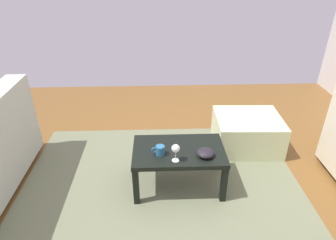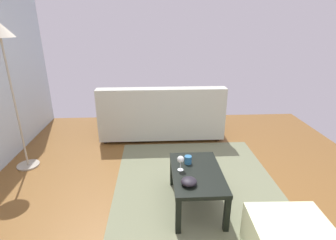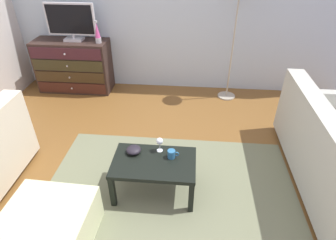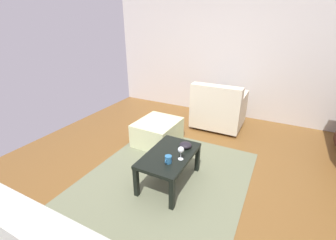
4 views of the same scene
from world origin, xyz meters
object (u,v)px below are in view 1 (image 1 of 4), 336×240
(wine_glass, at_px, (176,149))
(ottoman, at_px, (247,132))
(mug, at_px, (160,150))
(bowl_decorative, at_px, (205,153))
(coffee_table, at_px, (179,155))

(wine_glass, height_order, ottoman, wine_glass)
(mug, xyz_separation_m, bowl_decorative, (-0.38, 0.04, -0.01))
(mug, xyz_separation_m, ottoman, (-0.97, -0.69, -0.26))
(mug, relative_size, bowl_decorative, 0.77)
(coffee_table, distance_m, mug, 0.21)
(mug, distance_m, ottoman, 1.22)
(coffee_table, distance_m, wine_glass, 0.24)
(coffee_table, relative_size, mug, 7.09)
(bowl_decorative, bearing_deg, coffee_table, -26.92)
(mug, height_order, bowl_decorative, mug)
(mug, height_order, ottoman, mug)
(coffee_table, bearing_deg, mug, 22.96)
(mug, bearing_deg, wine_glass, 144.20)
(coffee_table, bearing_deg, bowl_decorative, 153.08)
(wine_glass, relative_size, mug, 1.38)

